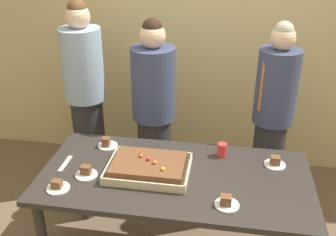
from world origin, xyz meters
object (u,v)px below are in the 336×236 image
plated_slice_near_left (58,186)px  person_green_shirt_behind (154,113)px  plated_slice_far_right (226,202)px  person_serving_front (272,120)px  plated_slice_near_right (275,162)px  drink_cup_nearest (222,150)px  cake_server_utensil (65,163)px  party_table (175,186)px  plated_slice_center_front (107,144)px  person_striped_tie_right (86,95)px  sheet_cake (149,167)px  plated_slice_far_left (86,172)px

plated_slice_near_left → person_green_shirt_behind: size_ratio=0.09×
plated_slice_far_right → person_serving_front: 1.12m
plated_slice_near_left → plated_slice_near_right: 1.49m
drink_cup_nearest → person_green_shirt_behind: person_green_shirt_behind is taller
plated_slice_near_left → cake_server_utensil: 0.29m
party_table → person_serving_front: person_serving_front is taller
plated_slice_near_right → plated_slice_far_right: 0.60m
plated_slice_near_right → person_serving_front: 0.57m
plated_slice_center_front → party_table: bearing=-26.6°
party_table → person_striped_tie_right: size_ratio=1.03×
sheet_cake → person_striped_tie_right: size_ratio=0.31×
party_table → plated_slice_far_right: plated_slice_far_right is taller
plated_slice_near_right → sheet_cake: bearing=-164.9°
plated_slice_far_left → plated_slice_center_front: bearing=86.3°
sheet_cake → plated_slice_near_left: (-0.54, -0.28, -0.02)m
sheet_cake → person_green_shirt_behind: (-0.12, 0.79, 0.02)m
plated_slice_far_left → party_table: bearing=10.0°
person_serving_front → person_striped_tie_right: person_striped_tie_right is taller
party_table → plated_slice_far_left: (-0.59, -0.10, 0.12)m
person_serving_front → plated_slice_far_left: bearing=-7.4°
plated_slice_near_left → person_striped_tie_right: bearing=101.6°
party_table → person_striped_tie_right: (-0.97, 0.94, 0.21)m
party_table → plated_slice_near_right: (0.68, 0.23, 0.12)m
plated_slice_far_left → plated_slice_near_left: bearing=-126.3°
plated_slice_far_right → cake_server_utensil: size_ratio=0.75×
plated_slice_center_front → drink_cup_nearest: bearing=0.7°
plated_slice_far_right → person_green_shirt_behind: 1.24m
plated_slice_far_right → person_striped_tie_right: size_ratio=0.08×
person_green_shirt_behind → person_striped_tie_right: bearing=-111.7°
drink_cup_nearest → person_serving_front: bearing=52.4°
person_serving_front → plated_slice_near_left: bearing=-5.2°
drink_cup_nearest → person_striped_tie_right: 1.43m
plated_slice_near_left → drink_cup_nearest: 1.17m
plated_slice_far_left → person_green_shirt_behind: 0.94m
sheet_cake → plated_slice_far_right: 0.60m
party_table → plated_slice_far_right: bearing=-37.5°
plated_slice_far_left → person_serving_front: (1.28, 0.91, 0.06)m
plated_slice_far_left → cake_server_utensil: bearing=151.0°
plated_slice_near_left → person_green_shirt_behind: person_green_shirt_behind is taller
person_serving_front → person_striped_tie_right: bearing=-47.4°
drink_cup_nearest → person_serving_front: size_ratio=0.06×
plated_slice_center_front → person_serving_front: 1.36m
person_striped_tie_right → drink_cup_nearest: bearing=23.2°
sheet_cake → plated_slice_near_left: sheet_cake is taller
party_table → cake_server_utensil: (-0.79, 0.00, 0.10)m
person_serving_front → plated_slice_center_front: bearing=-20.3°
plated_slice_near_right → person_serving_front: (0.01, 0.57, 0.06)m
cake_server_utensil → person_green_shirt_behind: person_green_shirt_behind is taller
cake_server_utensil → person_striped_tie_right: person_striped_tie_right is taller
plated_slice_near_left → plated_slice_far_right: bearing=0.5°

